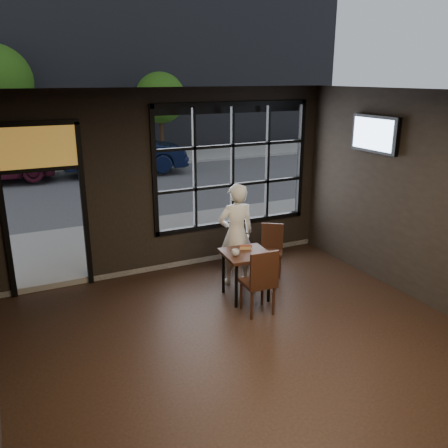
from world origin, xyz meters
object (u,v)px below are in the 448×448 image
cafe_table (246,275)px  chair_near (258,280)px  man (236,234)px  navy_car (125,152)px

cafe_table → chair_near: size_ratio=0.75×
chair_near → man: man is taller
navy_car → cafe_table: bearing=-175.4°
man → chair_near: bearing=83.9°
cafe_table → man: (0.12, 0.58, 0.48)m
cafe_table → man: size_ratio=0.44×
navy_car → chair_near: bearing=-175.6°
cafe_table → navy_car: 10.58m
man → navy_car: 9.99m
chair_near → navy_car: navy_car is taller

